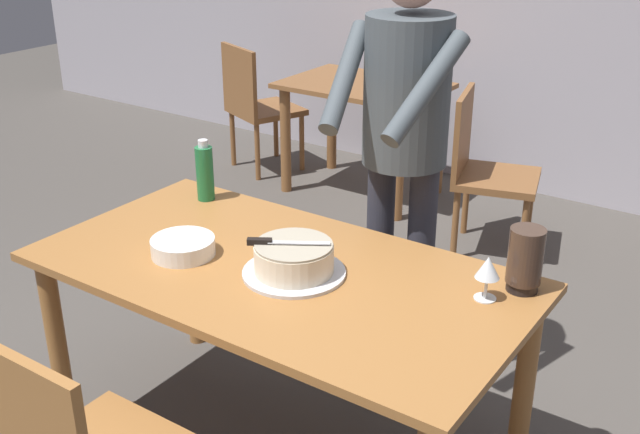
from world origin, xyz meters
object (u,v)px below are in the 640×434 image
(cake_on_platter, at_px, (294,260))
(background_chair_0, at_px, (484,167))
(water_bottle, at_px, (205,172))
(main_dining_table, at_px, (279,296))
(person_cutting_cake, at_px, (404,131))
(background_table, at_px, (363,108))
(background_chair_1, at_px, (256,103))
(hurricane_lamp, at_px, (525,259))
(wine_glass_near, at_px, (488,269))
(plate_stack, at_px, (183,247))
(cake_knife, at_px, (271,242))

(cake_on_platter, distance_m, background_chair_0, 2.02)
(cake_on_platter, xyz_separation_m, water_bottle, (-0.67, 0.32, 0.06))
(water_bottle, relative_size, background_chair_0, 0.28)
(main_dining_table, distance_m, person_cutting_cake, 0.79)
(background_table, bearing_deg, water_bottle, -76.13)
(cake_on_platter, relative_size, water_bottle, 1.36)
(water_bottle, distance_m, background_chair_1, 2.42)
(hurricane_lamp, relative_size, person_cutting_cake, 0.12)
(background_chair_0, bearing_deg, wine_glass_near, -67.10)
(plate_stack, height_order, hurricane_lamp, hurricane_lamp)
(cake_knife, bearing_deg, cake_on_platter, 32.00)
(cake_on_platter, relative_size, background_chair_1, 0.38)
(plate_stack, distance_m, background_chair_1, 2.91)
(person_cutting_cake, height_order, background_chair_1, person_cutting_cake)
(cake_knife, height_order, background_chair_1, background_chair_1)
(background_table, bearing_deg, hurricane_lamp, -48.06)
(background_table, bearing_deg, cake_knife, -65.02)
(wine_glass_near, bearing_deg, background_chair_1, 141.09)
(cake_knife, relative_size, wine_glass_near, 1.67)
(hurricane_lamp, bearing_deg, cake_knife, -153.27)
(person_cutting_cake, relative_size, background_chair_0, 1.91)
(cake_on_platter, relative_size, cake_knife, 1.41)
(plate_stack, height_order, wine_glass_near, wine_glass_near)
(plate_stack, relative_size, background_chair_0, 0.24)
(background_chair_1, bearing_deg, wine_glass_near, -38.91)
(cake_on_platter, distance_m, background_table, 2.64)
(cake_on_platter, relative_size, person_cutting_cake, 0.20)
(background_chair_1, bearing_deg, cake_knife, -50.07)
(hurricane_lamp, bearing_deg, background_chair_0, 116.38)
(hurricane_lamp, bearing_deg, plate_stack, -158.20)
(plate_stack, xyz_separation_m, background_table, (-0.78, 2.46, -0.20))
(main_dining_table, bearing_deg, person_cutting_cake, 80.74)
(cake_knife, distance_m, plate_stack, 0.35)
(cake_knife, distance_m, water_bottle, 0.71)
(background_table, distance_m, background_chair_1, 0.85)
(cake_knife, distance_m, background_chair_0, 2.06)
(cake_on_platter, height_order, plate_stack, cake_on_platter)
(plate_stack, relative_size, background_table, 0.22)
(main_dining_table, bearing_deg, hurricane_lamp, 23.50)
(cake_on_platter, distance_m, wine_glass_near, 0.62)
(plate_stack, xyz_separation_m, background_chair_0, (0.22, 2.09, -0.29))
(main_dining_table, height_order, plate_stack, plate_stack)
(background_table, bearing_deg, main_dining_table, -64.82)
(water_bottle, xyz_separation_m, hurricane_lamp, (1.33, 0.00, -0.01))
(plate_stack, bearing_deg, person_cutting_cake, 60.11)
(cake_knife, relative_size, background_table, 0.24)
(cake_on_platter, relative_size, background_table, 0.34)
(hurricane_lamp, distance_m, person_cutting_cake, 0.74)
(plate_stack, distance_m, person_cutting_cake, 0.92)
(cake_on_platter, height_order, water_bottle, water_bottle)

